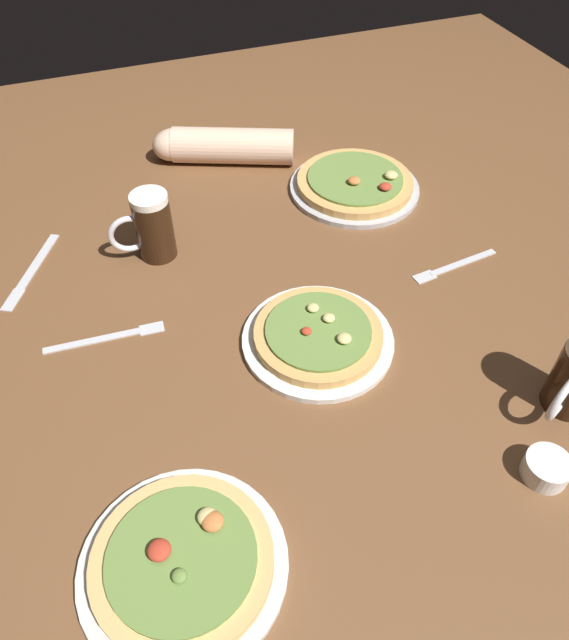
{
  "coord_description": "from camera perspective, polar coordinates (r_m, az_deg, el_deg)",
  "views": [
    {
      "loc": [
        -0.26,
        -0.7,
        0.81
      ],
      "look_at": [
        0.0,
        0.0,
        0.02
      ],
      "focal_mm": 33.57,
      "sensor_mm": 36.0,
      "label": 1
    }
  ],
  "objects": [
    {
      "name": "pizza_plate_side",
      "position": [
        0.86,
        -9.66,
        -21.78
      ],
      "size": [
        0.28,
        0.28,
        0.05
      ],
      "color": "silver",
      "rests_on": "ground_plane"
    },
    {
      "name": "pizza_plate_near",
      "position": [
        1.06,
        3.22,
        -1.59
      ],
      "size": [
        0.27,
        0.27,
        0.05
      ],
      "color": "silver",
      "rests_on": "ground_plane"
    },
    {
      "name": "knife_right",
      "position": [
        1.31,
        -22.99,
        4.35
      ],
      "size": [
        0.13,
        0.21,
        0.01
      ],
      "color": "silver",
      "rests_on": "ground_plane"
    },
    {
      "name": "fork_spare",
      "position": [
        1.12,
        -16.5,
        -1.57
      ],
      "size": [
        0.22,
        0.03,
        0.01
      ],
      "color": "silver",
      "rests_on": "ground_plane"
    },
    {
      "name": "ground_plane",
      "position": [
        1.11,
        0.0,
        -1.24
      ],
      "size": [
        2.4,
        2.4,
        0.03
      ],
      "primitive_type": "cube",
      "color": "brown"
    },
    {
      "name": "fork_left",
      "position": [
        1.26,
        15.81,
        5.01
      ],
      "size": [
        0.2,
        0.04,
        0.01
      ],
      "color": "silver",
      "rests_on": "ground_plane"
    },
    {
      "name": "pizza_plate_far",
      "position": [
        1.43,
        6.73,
        12.75
      ],
      "size": [
        0.3,
        0.3,
        0.05
      ],
      "color": "#B2B2B7",
      "rests_on": "ground_plane"
    },
    {
      "name": "beer_mug_dark",
      "position": [
        1.23,
        -12.56,
        8.68
      ],
      "size": [
        0.13,
        0.08,
        0.14
      ],
      "color": "black",
      "rests_on": "ground_plane"
    },
    {
      "name": "diner_arm",
      "position": [
        1.52,
        -6.21,
        16.2
      ],
      "size": [
        0.34,
        0.19,
        0.09
      ],
      "color": "beige",
      "rests_on": "ground_plane"
    },
    {
      "name": "ramekin_sauce",
      "position": [
        0.98,
        23.7,
        -12.82
      ],
      "size": [
        0.07,
        0.07,
        0.04
      ],
      "primitive_type": "cylinder",
      "color": "white",
      "rests_on": "ground_plane"
    }
  ]
}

